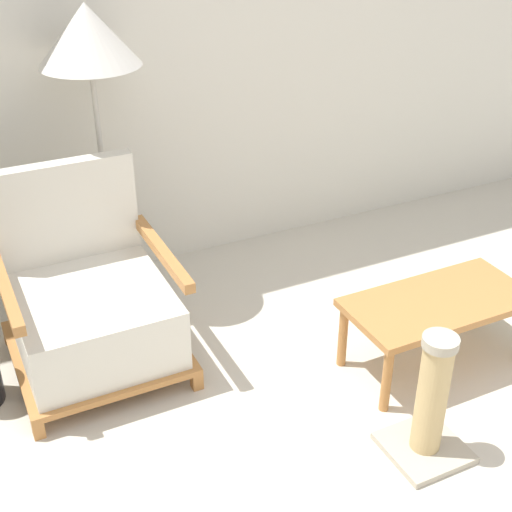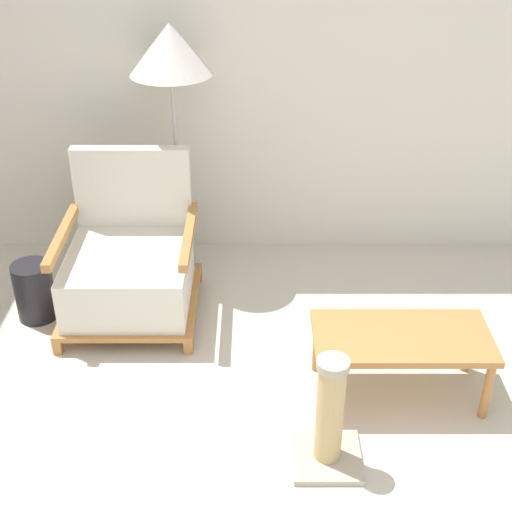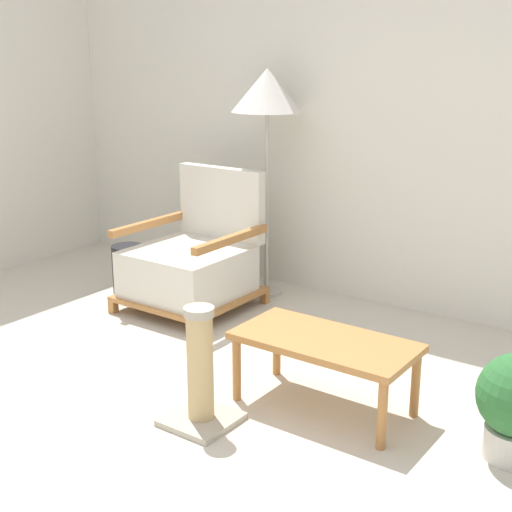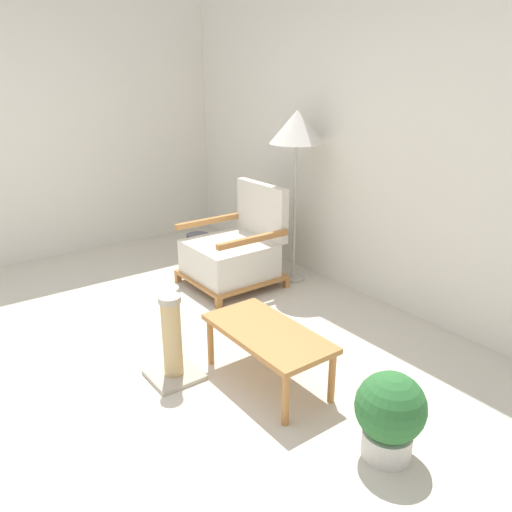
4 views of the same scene
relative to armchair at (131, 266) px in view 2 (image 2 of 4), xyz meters
The scene contains 6 objects.
wall_back 1.61m from the armchair, 42.93° to the left, with size 8.00×0.06×2.70m.
armchair is the anchor object (origin of this frame).
floor_lamp 1.23m from the armchair, 63.96° to the left, with size 0.48×0.48×1.58m.
coffee_table 1.63m from the armchair, 26.65° to the right, with size 0.88×0.44×0.37m.
vase 0.58m from the armchair, behind, with size 0.23×0.23×0.35m, color black.
scratching_post 1.60m from the armchair, 48.39° to the right, with size 0.32×0.32×0.58m.
Camera 2 is at (-0.16, -1.85, 2.48)m, focal length 50.00 mm.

